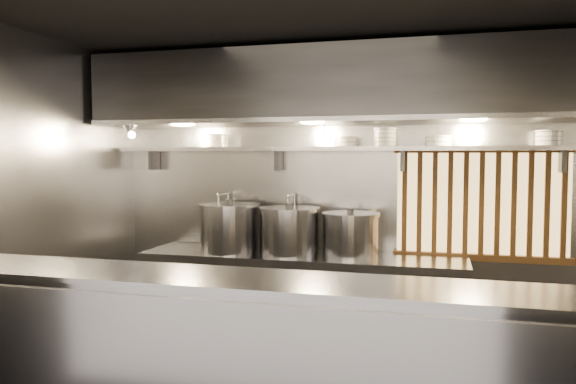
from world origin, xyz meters
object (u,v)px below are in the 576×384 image
at_px(pendant_bulb, 324,140).
at_px(stock_pot_right, 351,234).
at_px(stock_pot_left, 290,231).
at_px(stock_pot_mid, 229,228).
at_px(heat_lamp, 130,129).

bearing_deg(pendant_bulb, stock_pot_right, -10.36).
distance_m(pendant_bulb, stock_pot_right, 0.90).
relative_size(stock_pot_left, stock_pot_right, 1.09).
relative_size(stock_pot_mid, stock_pot_right, 1.14).
relative_size(heat_lamp, stock_pot_mid, 0.46).
relative_size(pendant_bulb, stock_pot_left, 0.26).
distance_m(pendant_bulb, stock_pot_mid, 1.23).
relative_size(heat_lamp, pendant_bulb, 1.87).
bearing_deg(stock_pot_left, stock_pot_mid, -177.84).
bearing_deg(pendant_bulb, heat_lamp, -169.00).
distance_m(pendant_bulb, stock_pot_left, 0.90).
relative_size(pendant_bulb, stock_pot_right, 0.28).
bearing_deg(stock_pot_right, heat_lamp, -171.61).
xyz_separation_m(pendant_bulb, stock_pot_mid, (-0.90, -0.11, -0.83)).
bearing_deg(heat_lamp, pendant_bulb, 11.00).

